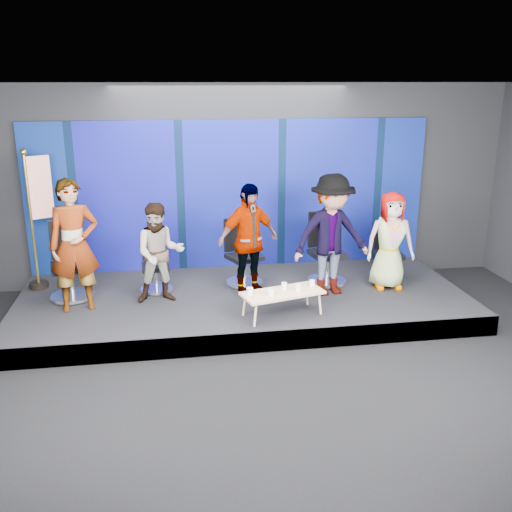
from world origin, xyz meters
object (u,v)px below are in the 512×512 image
at_px(panelist_b, 160,253).
at_px(flag_stand, 38,216).
at_px(chair_e, 387,259).
at_px(coffee_table, 282,294).
at_px(panelist_c, 248,240).
at_px(mug_a, 250,291).
at_px(mug_d, 298,287).
at_px(panelist_a, 74,246).
at_px(mug_e, 312,283).
at_px(chair_d, 326,260).
at_px(mug_c, 284,286).
at_px(panelist_e, 390,241).
at_px(chair_c, 243,263).
at_px(panelist_d, 331,235).
at_px(chair_a, 70,273).
at_px(chair_b, 156,272).
at_px(mug_b, 271,292).

xyz_separation_m(panelist_b, flag_stand, (-1.87, 0.93, 0.43)).
xyz_separation_m(chair_e, coffee_table, (-2.09, -1.33, 0.01)).
bearing_deg(panelist_c, flag_stand, 141.75).
relative_size(coffee_table, mug_a, 11.66).
bearing_deg(mug_d, panelist_a, 167.11).
bearing_deg(flag_stand, mug_d, -54.62).
xyz_separation_m(mug_a, mug_e, (0.95, 0.20, -0.01)).
distance_m(panelist_c, chair_d, 1.48).
relative_size(mug_c, mug_d, 0.93).
distance_m(chair_d, panelist_e, 1.09).
distance_m(chair_c, panelist_d, 1.57).
distance_m(panelist_d, mug_a, 1.70).
height_order(chair_a, mug_e, chair_a).
xyz_separation_m(panelist_e, mug_e, (-1.45, -0.72, -0.38)).
xyz_separation_m(mug_a, flag_stand, (-3.11, 1.82, 0.78)).
xyz_separation_m(chair_a, chair_d, (4.08, 0.06, -0.01)).
xyz_separation_m(panelist_d, panelist_e, (1.01, 0.11, -0.16)).
distance_m(chair_d, panelist_d, 0.76).
bearing_deg(mug_d, chair_c, 113.46).
bearing_deg(panelist_a, mug_a, -29.19).
distance_m(panelist_c, panelist_e, 2.28).
relative_size(chair_b, mug_a, 8.78).
bearing_deg(mug_d, mug_e, 31.13).
distance_m(chair_c, chair_d, 1.38).
bearing_deg(panelist_d, chair_d, 72.49).
height_order(chair_b, mug_e, chair_b).
bearing_deg(chair_e, mug_b, -143.05).
bearing_deg(chair_a, chair_b, -6.06).
distance_m(panelist_b, mug_c, 1.93).
relative_size(chair_b, mug_e, 9.81).
distance_m(panelist_b, mug_a, 1.56).
height_order(chair_b, chair_e, chair_e).
relative_size(panelist_a, mug_b, 18.08).
distance_m(mug_c, mug_e, 0.42).
bearing_deg(chair_e, panelist_e, -105.73).
xyz_separation_m(chair_c, mug_c, (0.43, -1.31, 0.05)).
bearing_deg(panelist_c, chair_a, 150.59).
xyz_separation_m(panelist_a, mug_d, (3.14, -0.72, -0.56)).
xyz_separation_m(chair_b, panelist_e, (3.72, -0.46, 0.48)).
relative_size(panelist_b, panelist_e, 0.97).
distance_m(chair_a, chair_b, 1.30).
xyz_separation_m(chair_a, chair_b, (1.29, 0.12, -0.08)).
bearing_deg(chair_a, panelist_d, -17.79).
bearing_deg(chair_b, mug_c, -36.22).
distance_m(panelist_c, mug_e, 1.22).
bearing_deg(chair_c, coffee_table, -98.18).
bearing_deg(coffee_table, panelist_c, 111.62).
distance_m(panelist_d, flag_stand, 4.62).
height_order(mug_e, flag_stand, flag_stand).
relative_size(chair_c, mug_c, 11.57).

